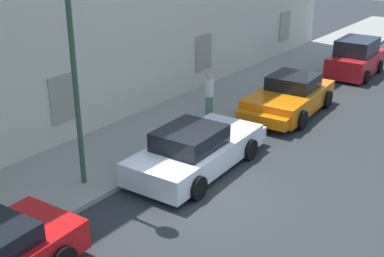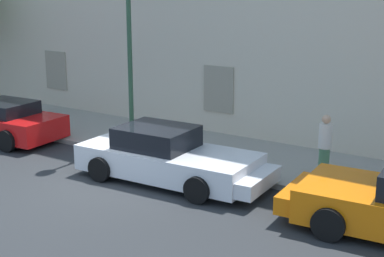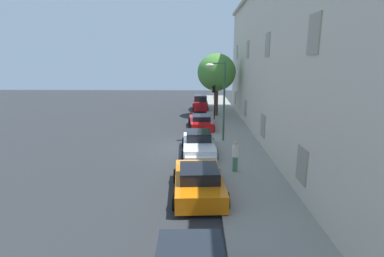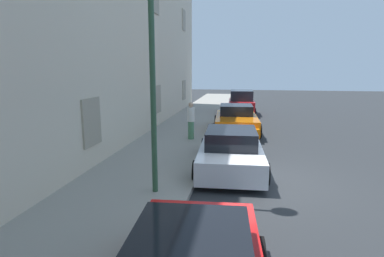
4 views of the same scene
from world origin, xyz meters
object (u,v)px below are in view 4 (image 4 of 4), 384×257
at_px(street_lamp, 169,33).
at_px(pedestrian_admiring, 191,120).
at_px(sportscar_white_middle, 236,121).
at_px(hatchback_distant, 241,103).
at_px(sportscar_yellow_flank, 231,149).

bearing_deg(street_lamp, pedestrian_admiring, 5.16).
height_order(sportscar_white_middle, hatchback_distant, hatchback_distant).
distance_m(sportscar_yellow_flank, sportscar_white_middle, 5.61).
xyz_separation_m(sportscar_yellow_flank, street_lamp, (-2.83, 1.37, 3.46)).
bearing_deg(hatchback_distant, sportscar_yellow_flank, 179.19).
bearing_deg(pedestrian_admiring, sportscar_white_middle, -39.25).
bearing_deg(street_lamp, sportscar_white_middle, -9.25).
height_order(sportscar_yellow_flank, sportscar_white_middle, sportscar_white_middle).
bearing_deg(hatchback_distant, street_lamp, 174.19).
bearing_deg(sportscar_yellow_flank, street_lamp, 154.24).
distance_m(sportscar_yellow_flank, hatchback_distant, 12.30).
relative_size(hatchback_distant, street_lamp, 0.65).
xyz_separation_m(sportscar_white_middle, pedestrian_admiring, (-2.36, 1.92, 0.38)).
xyz_separation_m(sportscar_white_middle, hatchback_distant, (6.69, -0.16, 0.18)).
distance_m(hatchback_distant, street_lamp, 15.56).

